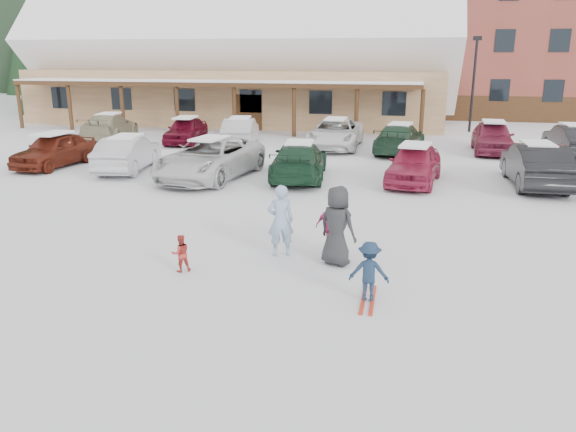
% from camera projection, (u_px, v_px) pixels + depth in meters
% --- Properties ---
extents(ground, '(160.00, 160.00, 0.00)m').
position_uv_depth(ground, '(265.00, 270.00, 12.49)').
color(ground, white).
rests_on(ground, ground).
extents(day_lodge, '(29.12, 12.50, 10.38)m').
position_uv_depth(day_lodge, '(239.00, 64.00, 39.46)').
color(day_lodge, tan).
rests_on(day_lodge, ground).
extents(alpine_hotel, '(31.48, 14.01, 21.48)m').
position_uv_depth(alpine_hotel, '(568.00, 0.00, 42.89)').
color(alpine_hotel, brown).
rests_on(alpine_hotel, ground).
extents(lamp_post, '(0.50, 0.25, 5.65)m').
position_uv_depth(lamp_post, '(474.00, 78.00, 33.78)').
color(lamp_post, black).
rests_on(lamp_post, ground).
extents(conifer_0, '(4.40, 4.40, 10.20)m').
position_uv_depth(conifer_0, '(40.00, 40.00, 44.33)').
color(conifer_0, black).
rests_on(conifer_0, ground).
extents(conifer_2, '(5.28, 5.28, 12.24)m').
position_uv_depth(conifer_2, '(78.00, 31.00, 56.09)').
color(conifer_2, black).
rests_on(conifer_2, ground).
extents(conifer_3, '(3.96, 3.96, 9.18)m').
position_uv_depth(conifer_3, '(448.00, 48.00, 51.18)').
color(conifer_3, black).
rests_on(conifer_3, ground).
extents(adult_skier, '(0.74, 0.61, 1.73)m').
position_uv_depth(adult_skier, '(281.00, 221.00, 13.21)').
color(adult_skier, '#84A1BE').
rests_on(adult_skier, ground).
extents(toddler_red, '(0.52, 0.50, 0.84)m').
position_uv_depth(toddler_red, '(181.00, 253.00, 12.34)').
color(toddler_red, '#AC2E28').
rests_on(toddler_red, ground).
extents(child_navy, '(0.78, 0.45, 1.21)m').
position_uv_depth(child_navy, '(369.00, 272.00, 10.82)').
color(child_navy, '#162941').
rests_on(child_navy, ground).
extents(skis_child_navy, '(0.21, 1.40, 0.03)m').
position_uv_depth(skis_child_navy, '(368.00, 300.00, 10.98)').
color(skis_child_navy, red).
rests_on(skis_child_navy, ground).
extents(child_magenta, '(0.83, 0.44, 1.36)m').
position_uv_depth(child_magenta, '(333.00, 226.00, 13.44)').
color(child_magenta, '#B62E69').
rests_on(child_magenta, ground).
extents(skis_child_magenta, '(0.39, 1.41, 0.03)m').
position_uv_depth(skis_child_magenta, '(332.00, 252.00, 13.62)').
color(skis_child_magenta, red).
rests_on(skis_child_magenta, ground).
extents(bystander_dark, '(1.06, 0.92, 1.84)m').
position_uv_depth(bystander_dark, '(337.00, 226.00, 12.62)').
color(bystander_dark, '#28282A').
rests_on(bystander_dark, ground).
extents(parked_car_0, '(2.03, 4.31, 1.43)m').
position_uv_depth(parked_car_0, '(54.00, 150.00, 23.81)').
color(parked_car_0, '#5D1E11').
rests_on(parked_car_0, ground).
extents(parked_car_1, '(2.13, 4.52, 1.43)m').
position_uv_depth(parked_car_1, '(127.00, 154.00, 22.95)').
color(parked_car_1, '#B3B3B8').
rests_on(parked_car_1, ground).
extents(parked_car_2, '(3.34, 5.91, 1.56)m').
position_uv_depth(parked_car_2, '(210.00, 158.00, 21.54)').
color(parked_car_2, silver).
rests_on(parked_car_2, ground).
extents(parked_car_3, '(2.46, 5.03, 1.41)m').
position_uv_depth(parked_car_3, '(299.00, 161.00, 21.46)').
color(parked_car_3, '#163823').
rests_on(parked_car_3, ground).
extents(parked_car_4, '(2.30, 4.43, 1.44)m').
position_uv_depth(parked_car_4, '(414.00, 164.00, 20.75)').
color(parked_car_4, '#A32444').
rests_on(parked_car_4, ground).
extents(parked_car_5, '(1.78, 4.81, 1.57)m').
position_uv_depth(parked_car_5, '(535.00, 165.00, 20.26)').
color(parked_car_5, black).
rests_on(parked_car_5, ground).
extents(parked_car_7, '(2.88, 5.30, 1.46)m').
position_uv_depth(parked_car_7, '(109.00, 127.00, 31.28)').
color(parked_car_7, tan).
rests_on(parked_car_7, ground).
extents(parked_car_8, '(1.98, 4.18, 1.38)m').
position_uv_depth(parked_car_8, '(186.00, 130.00, 30.12)').
color(parked_car_8, maroon).
rests_on(parked_car_8, ground).
extents(parked_car_9, '(2.23, 4.56, 1.44)m').
position_uv_depth(parked_car_9, '(241.00, 131.00, 29.47)').
color(parked_car_9, '#B2B2B7').
rests_on(parked_car_9, ground).
extents(parked_car_10, '(2.52, 5.38, 1.49)m').
position_uv_depth(parked_car_10, '(335.00, 133.00, 28.56)').
color(parked_car_10, white).
rests_on(parked_car_10, ground).
extents(parked_car_11, '(2.61, 5.09, 1.41)m').
position_uv_depth(parked_car_11, '(400.00, 138.00, 27.09)').
color(parked_car_11, '#21402B').
rests_on(parked_car_11, ground).
extents(parked_car_12, '(1.96, 4.53, 1.52)m').
position_uv_depth(parked_car_12, '(493.00, 137.00, 27.16)').
color(parked_car_12, maroon).
rests_on(parked_car_12, ground).
extents(parked_car_13, '(1.84, 4.64, 1.50)m').
position_uv_depth(parked_car_13, '(572.00, 141.00, 26.07)').
color(parked_car_13, black).
rests_on(parked_car_13, ground).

